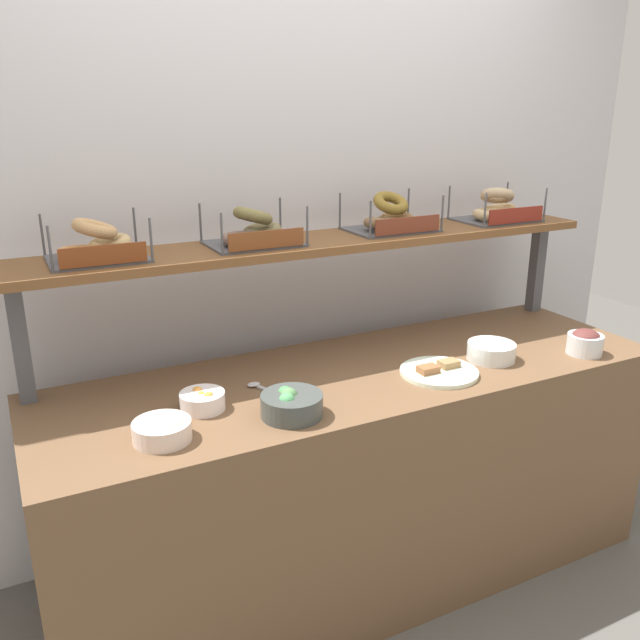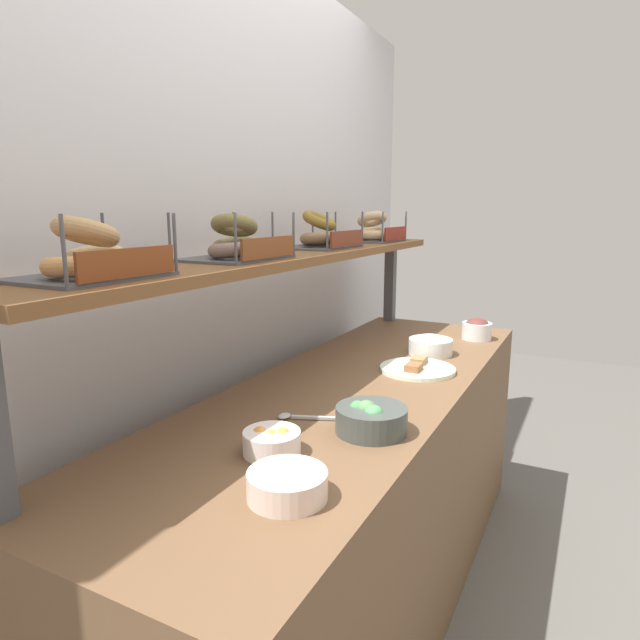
# 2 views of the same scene
# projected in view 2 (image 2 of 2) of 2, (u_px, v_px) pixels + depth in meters

# --- Properties ---
(ground_plane) EXTENTS (8.00, 8.00, 0.00)m
(ground_plane) POSITION_uv_depth(u_px,v_px,m) (352.00, 602.00, 2.01)
(ground_plane) COLOR #595651
(back_wall) EXTENTS (3.45, 0.06, 2.40)m
(back_wall) POSITION_uv_depth(u_px,v_px,m) (221.00, 272.00, 2.01)
(back_wall) COLOR silver
(back_wall) RESTS_ON ground_plane
(deli_counter) EXTENTS (2.25, 0.70, 0.85)m
(deli_counter) POSITION_uv_depth(u_px,v_px,m) (354.00, 497.00, 1.92)
(deli_counter) COLOR brown
(deli_counter) RESTS_ON ground_plane
(shelf_riser_right) EXTENTS (0.05, 0.05, 0.40)m
(shelf_riser_right) POSITION_uv_depth(u_px,v_px,m) (390.00, 283.00, 2.85)
(shelf_riser_right) COLOR #4C4C51
(shelf_riser_right) RESTS_ON deli_counter
(upper_shelf) EXTENTS (2.21, 0.32, 0.03)m
(upper_shelf) POSITION_uv_depth(u_px,v_px,m) (286.00, 258.00, 1.88)
(upper_shelf) COLOR brown
(upper_shelf) RESTS_ON shelf_riser_left
(bowl_chocolate_spread) EXTENTS (0.13, 0.13, 0.10)m
(bowl_chocolate_spread) POSITION_uv_depth(u_px,v_px,m) (477.00, 329.00, 2.45)
(bowl_chocolate_spread) COLOR white
(bowl_chocolate_spread) RESTS_ON deli_counter
(bowl_cream_cheese) EXTENTS (0.18, 0.18, 0.08)m
(bowl_cream_cheese) POSITION_uv_depth(u_px,v_px,m) (431.00, 345.00, 2.20)
(bowl_cream_cheese) COLOR silver
(bowl_cream_cheese) RESTS_ON deli_counter
(bowl_fruit_salad) EXTENTS (0.14, 0.14, 0.06)m
(bowl_fruit_salad) POSITION_uv_depth(u_px,v_px,m) (272.00, 442.00, 1.30)
(bowl_fruit_salad) COLOR white
(bowl_fruit_salad) RESTS_ON deli_counter
(bowl_potato_salad) EXTENTS (0.17, 0.17, 0.07)m
(bowl_potato_salad) POSITION_uv_depth(u_px,v_px,m) (287.00, 482.00, 1.10)
(bowl_potato_salad) COLOR silver
(bowl_potato_salad) RESTS_ON deli_counter
(bowl_veggie_mix) EXTENTS (0.19, 0.19, 0.09)m
(bowl_veggie_mix) POSITION_uv_depth(u_px,v_px,m) (371.00, 418.00, 1.42)
(bowl_veggie_mix) COLOR #444B47
(bowl_veggie_mix) RESTS_ON deli_counter
(serving_plate_white) EXTENTS (0.27, 0.27, 0.04)m
(serving_plate_white) POSITION_uv_depth(u_px,v_px,m) (417.00, 368.00, 1.97)
(serving_plate_white) COLOR white
(serving_plate_white) RESTS_ON deli_counter
(serving_spoon_near_plate) EXTENTS (0.09, 0.17, 0.01)m
(serving_spoon_near_plate) POSITION_uv_depth(u_px,v_px,m) (298.00, 417.00, 1.52)
(serving_spoon_near_plate) COLOR #B7B7BC
(serving_spoon_near_plate) RESTS_ON deli_counter
(bagel_basket_sesame) EXTENTS (0.30, 0.25, 0.14)m
(bagel_basket_sesame) POSITION_uv_depth(u_px,v_px,m) (88.00, 257.00, 1.16)
(bagel_basket_sesame) COLOR #4C4C51
(bagel_basket_sesame) RESTS_ON upper_shelf
(bagel_basket_poppy) EXTENTS (0.32, 0.24, 0.14)m
(bagel_basket_poppy) POSITION_uv_depth(u_px,v_px,m) (235.00, 244.00, 1.62)
(bagel_basket_poppy) COLOR #4C4C51
(bagel_basket_poppy) RESTS_ON upper_shelf
(bagel_basket_cinnamon_raisin) EXTENTS (0.33, 0.25, 0.15)m
(bagel_basket_cinnamon_raisin) POSITION_uv_depth(u_px,v_px,m) (320.00, 236.00, 2.12)
(bagel_basket_cinnamon_raisin) COLOR #4C4C51
(bagel_basket_cinnamon_raisin) RESTS_ON upper_shelf
(bagel_basket_plain) EXTENTS (0.33, 0.26, 0.15)m
(bagel_basket_plain) POSITION_uv_depth(u_px,v_px,m) (372.00, 232.00, 2.56)
(bagel_basket_plain) COLOR #4C4C51
(bagel_basket_plain) RESTS_ON upper_shelf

